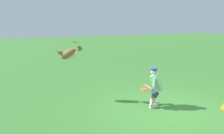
# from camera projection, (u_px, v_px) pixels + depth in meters

# --- Properties ---
(ground_plane) EXTENTS (60.00, 60.00, 0.00)m
(ground_plane) POSITION_uv_depth(u_px,v_px,m) (167.00, 110.00, 7.18)
(ground_plane) COLOR #3A752F
(person) EXTENTS (0.71, 0.57, 1.29)m
(person) POSITION_uv_depth(u_px,v_px,m) (155.00, 86.00, 7.40)
(person) COLOR silver
(person) RESTS_ON ground_plane
(dog) EXTENTS (0.94, 0.55, 0.57)m
(dog) POSITION_uv_depth(u_px,v_px,m) (70.00, 54.00, 7.88)
(dog) COLOR olive
(frisbee_flying) EXTENTS (0.28, 0.28, 0.07)m
(frisbee_flying) POSITION_uv_depth(u_px,v_px,m) (74.00, 42.00, 7.75)
(frisbee_flying) COLOR #E55419
(frisbee_held) EXTENTS (0.38, 0.38, 0.05)m
(frisbee_held) POSITION_uv_depth(u_px,v_px,m) (144.00, 89.00, 7.32)
(frisbee_held) COLOR #E25721
(frisbee_held) RESTS_ON person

